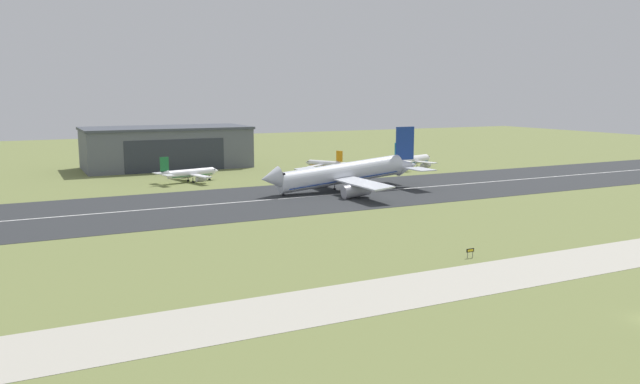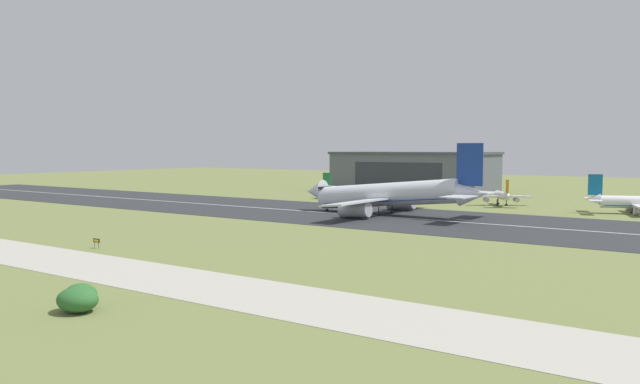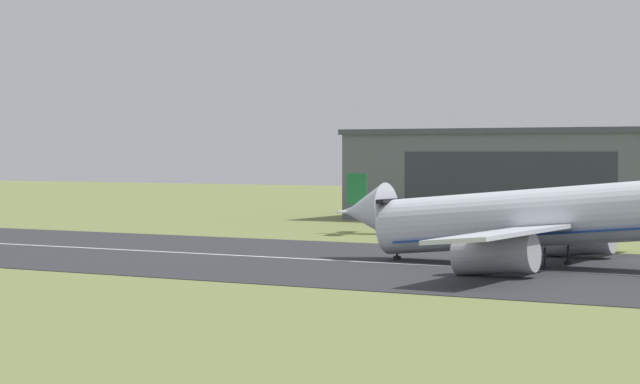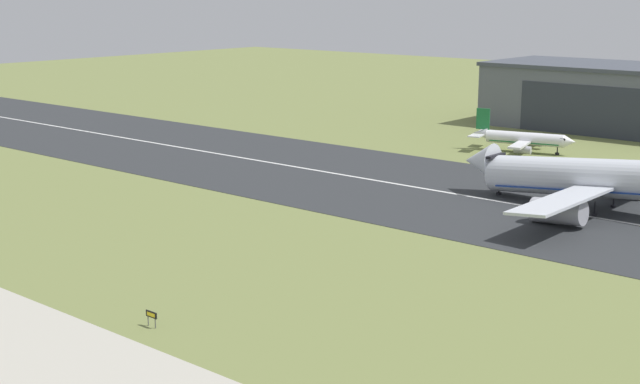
# 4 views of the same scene
# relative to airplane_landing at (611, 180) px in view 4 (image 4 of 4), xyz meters

# --- Properties ---
(ground_plane) EXTENTS (619.68, 619.68, 0.00)m
(ground_plane) POSITION_rel_airplane_landing_xyz_m (-14.73, -55.92, -4.96)
(ground_plane) COLOR olive
(runway_strip) EXTENTS (379.68, 47.81, 0.06)m
(runway_strip) POSITION_rel_airplane_landing_xyz_m (-14.73, -4.31, -4.93)
(runway_strip) COLOR #2B2D30
(runway_strip) RESTS_ON ground_plane
(runway_centreline) EXTENTS (341.71, 0.70, 0.01)m
(runway_centreline) POSITION_rel_airplane_landing_xyz_m (-14.73, -4.31, -4.89)
(runway_centreline) COLOR silver
(runway_centreline) RESTS_ON runway_strip
(taxiway_road) EXTENTS (284.76, 13.51, 0.05)m
(taxiway_road) POSITION_rel_airplane_landing_xyz_m (-14.73, -84.19, -4.93)
(taxiway_road) COLOR #B2AD9E
(taxiway_road) RESTS_ON ground_plane
(hangar_building) EXTENTS (60.36, 29.46, 15.37)m
(hangar_building) POSITION_rel_airplane_landing_xyz_m (-32.03, 79.99, 2.75)
(hangar_building) COLOR slate
(hangar_building) RESTS_ON ground_plane
(airplane_landing) EXTENTS (51.07, 49.10, 17.98)m
(airplane_landing) POSITION_rel_airplane_landing_xyz_m (0.00, 0.00, 0.00)
(airplane_landing) COLOR silver
(airplane_landing) RESTS_ON ground_plane
(airplane_parked_west) EXTENTS (21.73, 20.20, 8.54)m
(airplane_parked_west) POSITION_rel_airplane_landing_xyz_m (-34.30, 37.87, -2.21)
(airplane_parked_west) COLOR white
(airplane_parked_west) RESTS_ON ground_plane
(runway_sign) EXTENTS (1.57, 0.13, 1.62)m
(runway_sign) POSITION_rel_airplane_landing_xyz_m (-15.19, -73.99, -3.76)
(runway_sign) COLOR #4C4C51
(runway_sign) RESTS_ON ground_plane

